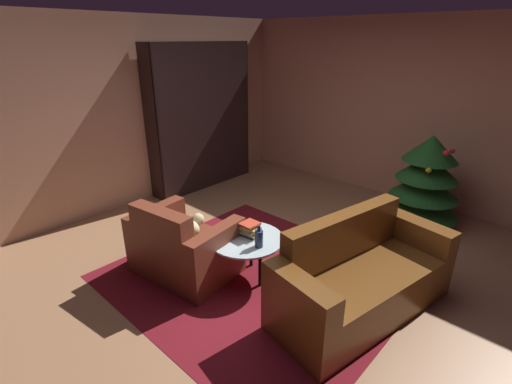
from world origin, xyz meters
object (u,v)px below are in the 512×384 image
bookshelf_unit (206,116)px  decorated_tree (426,181)px  book_stack_on_table (250,229)px  bottle_on_table (259,238)px  coffee_table (246,241)px  armchair_red (183,248)px  couch_red (360,280)px

bookshelf_unit → decorated_tree: bookshelf_unit is taller
book_stack_on_table → decorated_tree: decorated_tree is taller
bottle_on_table → decorated_tree: size_ratio=0.19×
coffee_table → decorated_tree: size_ratio=0.63×
coffee_table → armchair_red: bearing=-144.8°
bookshelf_unit → bottle_on_table: bearing=-31.4°
armchair_red → decorated_tree: (1.38, 2.81, 0.31)m
bottle_on_table → armchair_red: bearing=-155.0°
armchair_red → decorated_tree: bearing=63.8°
armchair_red → coffee_table: bearing=35.2°
couch_red → coffee_table: (-1.08, -0.34, 0.11)m
decorated_tree → bottle_on_table: bearing=-104.6°
book_stack_on_table → bookshelf_unit: bearing=147.9°
coffee_table → book_stack_on_table: 0.13m
book_stack_on_table → decorated_tree: 2.52m
couch_red → coffee_table: size_ratio=2.45×
armchair_red → bottle_on_table: 0.86m
armchair_red → couch_red: 1.78m
armchair_red → bottle_on_table: size_ratio=4.85×
couch_red → decorated_tree: decorated_tree is taller
book_stack_on_table → bottle_on_table: size_ratio=1.02×
book_stack_on_table → bottle_on_table: 0.23m
coffee_table → bottle_on_table: (0.20, -0.03, 0.13)m
bookshelf_unit → book_stack_on_table: size_ratio=9.76×
coffee_table → book_stack_on_table: size_ratio=3.26×
armchair_red → decorated_tree: 3.15m
book_stack_on_table → couch_red: bearing=14.7°
book_stack_on_table → decorated_tree: (0.85, 2.37, 0.07)m
armchair_red → book_stack_on_table: 0.73m
bottle_on_table → decorated_tree: (0.64, 2.46, 0.06)m
bottle_on_table → decorated_tree: decorated_tree is taller
bookshelf_unit → decorated_tree: 3.37m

